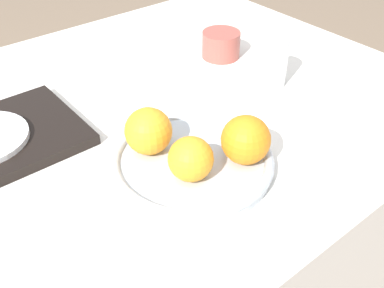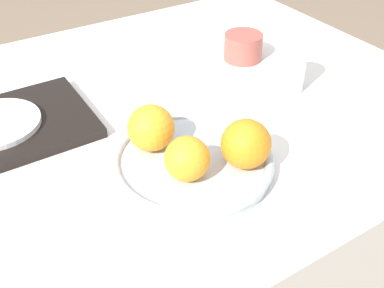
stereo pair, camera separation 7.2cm
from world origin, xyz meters
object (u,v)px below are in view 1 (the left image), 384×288
at_px(orange_1, 191,159).
at_px(cup_2, 221,45).
at_px(napkin, 130,45).
at_px(orange_0, 148,131).
at_px(water_glass, 272,62).
at_px(fruit_platter, 192,161).
at_px(orange_2, 246,140).

distance_m(orange_1, cup_2, 0.46).
bearing_deg(napkin, cup_2, -52.32).
bearing_deg(orange_1, orange_0, 96.84).
height_order(orange_0, water_glass, water_glass).
bearing_deg(cup_2, fruit_platter, -138.57).
relative_size(fruit_platter, water_glass, 2.52).
height_order(orange_0, cup_2, orange_0).
height_order(water_glass, napkin, water_glass).
relative_size(cup_2, napkin, 0.61).
xyz_separation_m(fruit_platter, orange_2, (0.07, -0.05, 0.05)).
bearing_deg(cup_2, napkin, 127.68).
bearing_deg(orange_0, water_glass, 7.76).
distance_m(orange_1, water_glass, 0.36).
bearing_deg(napkin, water_glass, -69.20).
height_order(fruit_platter, orange_0, orange_0).
xyz_separation_m(orange_2, cup_2, (0.25, 0.33, -0.03)).
xyz_separation_m(fruit_platter, orange_0, (-0.04, 0.06, 0.04)).
xyz_separation_m(orange_1, cup_2, (0.34, 0.31, -0.02)).
bearing_deg(orange_2, water_glass, 34.65).
distance_m(orange_1, napkin, 0.53).
bearing_deg(orange_2, cup_2, 53.23).
relative_size(fruit_platter, orange_2, 3.36).
bearing_deg(water_glass, napkin, 110.80).
xyz_separation_m(water_glass, napkin, (-0.13, 0.35, -0.05)).
xyz_separation_m(water_glass, cup_2, (0.01, 0.17, -0.02)).
height_order(orange_0, orange_2, orange_2).
height_order(fruit_platter, water_glass, water_glass).
bearing_deg(napkin, orange_1, -112.37).
relative_size(orange_1, cup_2, 0.79).
xyz_separation_m(fruit_platter, orange_1, (-0.03, -0.03, 0.04)).
bearing_deg(napkin, fruit_platter, -110.70).
xyz_separation_m(orange_0, napkin, (0.21, 0.40, -0.05)).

